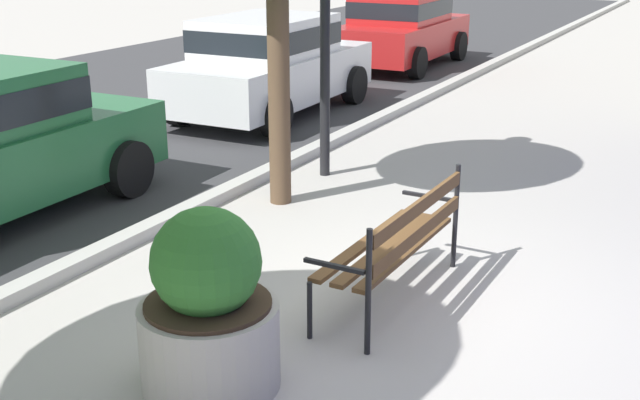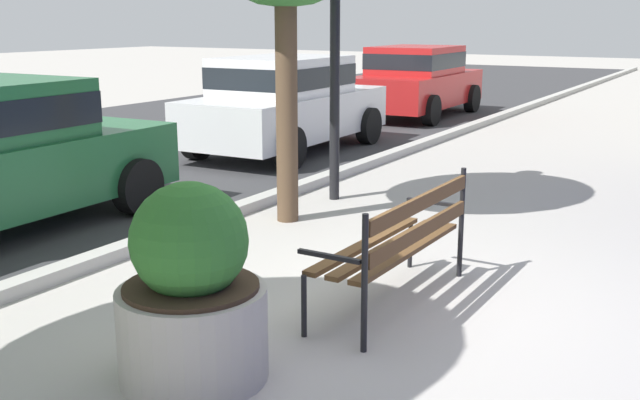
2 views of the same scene
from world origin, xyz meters
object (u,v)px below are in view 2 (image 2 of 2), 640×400
Objects in this scene: concrete_planter at (192,294)px; parked_car_red at (417,79)px; parked_car_white at (286,101)px; park_bench at (400,238)px.

parked_car_red is at bearing 17.58° from concrete_planter.
parked_car_white is 5.35m from parked_car_red.
concrete_planter is 0.30× the size of parked_car_white.
parked_car_white is 1.00× the size of parked_car_red.
parked_car_white is at bearing 29.13° from concrete_planter.
parked_car_red is at bearing 22.92° from park_bench.
parked_car_red reaches higher than park_bench.
concrete_planter reaches higher than park_bench.
parked_car_red reaches higher than concrete_planter.
concrete_planter is at bearing -162.42° from parked_car_red.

